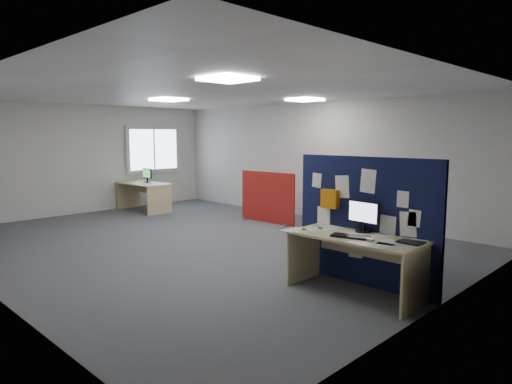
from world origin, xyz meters
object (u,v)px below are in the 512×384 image
Objects in this scene: main_desk at (356,250)px; office_chair at (336,218)px; monitor_main at (363,215)px; second_desk at (145,190)px; navy_divider at (364,221)px; red_divider at (267,198)px; monitor_second at (147,175)px.

main_desk is 1.51× the size of office_chair.
monitor_main reaches higher than office_chair.
monitor_main reaches higher than second_desk.
monitor_main reaches higher than main_desk.
navy_divider is 1.48m from office_chair.
navy_divider is at bearing -40.63° from office_chair.
red_divider is at bearing 18.09° from second_desk.
red_divider is at bearing 146.42° from main_desk.
monitor_main reaches higher than monitor_second.
red_divider is 3.02m from office_chair.
navy_divider is 4.46m from red_divider.
monitor_second is (-7.30, 1.65, 0.38)m from main_desk.
red_divider is (-3.83, 2.26, -0.29)m from navy_divider.
red_divider reaches higher than second_desk.
office_chair is (2.72, -1.30, 0.06)m from red_divider.
main_desk is 1.08× the size of second_desk.
monitor_main is 7.38m from monitor_second.
second_desk is (-7.20, 1.31, -0.40)m from monitor_main.
navy_divider reaches higher than monitor_main.
navy_divider reaches higher than second_desk.
red_divider reaches higher than monitor_main.
main_desk is at bearing -10.67° from monitor_second.
office_chair is (-1.11, 0.96, -0.22)m from navy_divider.
monitor_second is at bearing 177.22° from office_chair.
main_desk is 0.46m from monitor_main.
office_chair is at bearing 132.84° from main_desk.
navy_divider is 1.87× the size of office_chair.
navy_divider is 1.34× the size of red_divider.
navy_divider is 7.30m from monitor_second.
office_chair is at bearing -1.07° from monitor_second.
monitor_main is at bearing -65.64° from navy_divider.
navy_divider is 1.24× the size of main_desk.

